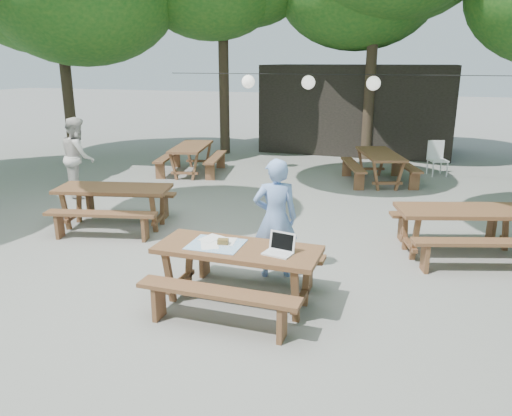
{
  "coord_description": "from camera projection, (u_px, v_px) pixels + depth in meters",
  "views": [
    {
      "loc": [
        2.66,
        -6.61,
        2.92
      ],
      "look_at": [
        0.64,
        -0.62,
        1.05
      ],
      "focal_mm": 35.0,
      "sensor_mm": 36.0,
      "label": 1
    }
  ],
  "objects": [
    {
      "name": "picnic_table_nw",
      "position": [
        115.0,
        206.0,
        9.02
      ],
      "size": [
        2.22,
        1.98,
        0.75
      ],
      "rotation": [
        0.0,
        0.0,
        0.23
      ],
      "color": "brown",
      "rests_on": "ground"
    },
    {
      "name": "picnic_table_far_w",
      "position": [
        192.0,
        159.0,
        13.38
      ],
      "size": [
        1.94,
        2.19,
        0.75
      ],
      "rotation": [
        0.0,
        0.0,
        1.78
      ],
      "color": "brown",
      "rests_on": "ground"
    },
    {
      "name": "tabletop_clutter",
      "position": [
        217.0,
        243.0,
        6.13
      ],
      "size": [
        0.66,
        0.61,
        0.08
      ],
      "color": "#3A89C7",
      "rests_on": "main_picnic_table"
    },
    {
      "name": "pavilion",
      "position": [
        358.0,
        108.0,
        16.64
      ],
      "size": [
        6.0,
        3.0,
        2.8
      ],
      "primitive_type": "cube",
      "color": "black",
      "rests_on": "ground"
    },
    {
      "name": "plastic_chair",
      "position": [
        437.0,
        166.0,
        13.19
      ],
      "size": [
        0.58,
        0.58,
        0.9
      ],
      "rotation": [
        0.0,
        0.0,
        0.4
      ],
      "color": "white",
      "rests_on": "ground"
    },
    {
      "name": "main_picnic_table",
      "position": [
        238.0,
        275.0,
        6.15
      ],
      "size": [
        2.0,
        1.58,
        0.75
      ],
      "color": "brown",
      "rests_on": "ground"
    },
    {
      "name": "laptop",
      "position": [
        280.0,
        248.0,
        5.85
      ],
      "size": [
        0.37,
        0.32,
        0.24
      ],
      "rotation": [
        0.0,
        0.0,
        -0.19
      ],
      "color": "white",
      "rests_on": "main_picnic_table"
    },
    {
      "name": "picnic_table_ne",
      "position": [
        462.0,
        231.0,
        7.71
      ],
      "size": [
        2.29,
        2.08,
        0.75
      ],
      "rotation": [
        0.0,
        0.0,
        0.3
      ],
      "color": "brown",
      "rests_on": "ground"
    },
    {
      "name": "woman",
      "position": [
        275.0,
        219.0,
        6.84
      ],
      "size": [
        0.72,
        0.6,
        1.68
      ],
      "primitive_type": "imported",
      "rotation": [
        0.0,
        0.0,
        3.53
      ],
      "color": "#7DA1E4",
      "rests_on": "ground"
    },
    {
      "name": "ground",
      "position": [
        229.0,
        259.0,
        7.65
      ],
      "size": [
        80.0,
        80.0,
        0.0
      ],
      "primitive_type": "plane",
      "color": "slate",
      "rests_on": "ground"
    },
    {
      "name": "paper_lanterns",
      "position": [
        309.0,
        82.0,
        12.48
      ],
      "size": [
        9.0,
        0.34,
        0.38
      ],
      "color": "black",
      "rests_on": "ground"
    },
    {
      "name": "second_person",
      "position": [
        78.0,
        157.0,
        11.06
      ],
      "size": [
        1.05,
        1.08,
        1.75
      ],
      "primitive_type": "imported",
      "rotation": [
        0.0,
        0.0,
        2.24
      ],
      "color": "silver",
      "rests_on": "ground"
    },
    {
      "name": "picnic_table_far_e",
      "position": [
        379.0,
        167.0,
        12.34
      ],
      "size": [
        2.12,
        2.32,
        0.75
      ],
      "rotation": [
        0.0,
        0.0,
        1.91
      ],
      "color": "brown",
      "rests_on": "ground"
    }
  ]
}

